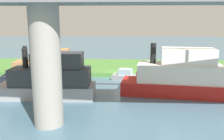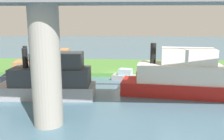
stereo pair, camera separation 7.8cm
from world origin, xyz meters
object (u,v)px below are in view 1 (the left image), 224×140
at_px(mooring_post, 148,70).
at_px(pontoon_yellow, 129,76).
at_px(motorboat_red, 177,76).
at_px(riverboat_paddlewheel, 49,79).
at_px(bridge_pylon, 46,67).
at_px(motorboat_white, 44,69).
at_px(person_on_bank, 153,64).

relative_size(mooring_post, pontoon_yellow, 0.19).
height_order(pontoon_yellow, motorboat_red, motorboat_red).
distance_m(motorboat_red, riverboat_paddlewheel, 12.78).
bearing_deg(bridge_pylon, motorboat_red, -143.58).
height_order(motorboat_white, pontoon_yellow, motorboat_white).
height_order(mooring_post, motorboat_white, motorboat_white).
bearing_deg(motorboat_white, bridge_pylon, 109.43).
xyz_separation_m(bridge_pylon, motorboat_red, (-10.80, -7.97, -2.35)).
xyz_separation_m(bridge_pylon, person_on_bank, (-9.60, -18.59, -3.10)).
relative_size(person_on_bank, motorboat_red, 0.13).
height_order(motorboat_white, motorboat_red, motorboat_red).
xyz_separation_m(person_on_bank, pontoon_yellow, (3.56, 4.93, -0.68)).
bearing_deg(mooring_post, pontoon_yellow, 43.07).
relative_size(bridge_pylon, person_on_bank, 6.19).
bearing_deg(motorboat_white, motorboat_red, 165.03).
relative_size(bridge_pylon, pontoon_yellow, 1.85).
relative_size(motorboat_red, riverboat_paddlewheel, 1.11).
distance_m(mooring_post, pontoon_yellow, 3.64).
bearing_deg(pontoon_yellow, riverboat_paddlewheel, 42.05).
distance_m(bridge_pylon, person_on_bank, 21.15).
height_order(mooring_post, riverboat_paddlewheel, riverboat_paddlewheel).
bearing_deg(motorboat_red, mooring_post, -75.48).
distance_m(person_on_bank, motorboat_red, 10.72).
bearing_deg(riverboat_paddlewheel, mooring_post, -137.69).
bearing_deg(bridge_pylon, motorboat_white, -70.57).
bearing_deg(motorboat_red, bridge_pylon, 36.42).
bearing_deg(riverboat_paddlewheel, motorboat_red, -173.37).
relative_size(bridge_pylon, mooring_post, 9.80).
relative_size(motorboat_white, pontoon_yellow, 1.96).
bearing_deg(bridge_pylon, pontoon_yellow, -113.87).
bearing_deg(mooring_post, riverboat_paddlewheel, 42.31).
height_order(person_on_bank, mooring_post, person_on_bank).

